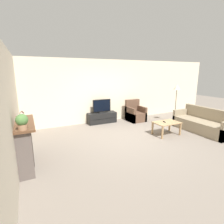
% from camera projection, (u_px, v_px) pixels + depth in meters
% --- Properties ---
extents(ground_plane, '(24.00, 24.00, 0.00)m').
position_uv_depth(ground_plane, '(130.00, 138.00, 5.86)').
color(ground_plane, slate).
extents(wall_back, '(12.00, 0.06, 2.70)m').
position_uv_depth(wall_back, '(102.00, 91.00, 7.63)').
color(wall_back, beige).
rests_on(wall_back, ground).
extents(wall_left, '(0.06, 12.00, 2.70)m').
position_uv_depth(wall_left, '(12.00, 107.00, 4.14)').
color(wall_left, beige).
rests_on(wall_left, ground).
extents(fireplace, '(0.42, 1.42, 1.07)m').
position_uv_depth(fireplace, '(25.00, 144.00, 4.02)').
color(fireplace, '#564C47').
rests_on(fireplace, ground).
extents(mantel_vase_left, '(0.11, 0.11, 0.31)m').
position_uv_depth(mantel_vase_left, '(22.00, 120.00, 3.51)').
color(mantel_vase_left, beige).
rests_on(mantel_vase_left, fireplace).
extents(mantel_vase_centre_left, '(0.09, 0.09, 0.28)m').
position_uv_depth(mantel_vase_centre_left, '(22.00, 118.00, 3.79)').
color(mantel_vase_centre_left, '#512D23').
rests_on(mantel_vase_centre_left, fireplace).
extents(potted_plant, '(0.23, 0.23, 0.32)m').
position_uv_depth(potted_plant, '(22.00, 121.00, 3.35)').
color(potted_plant, '#936B4C').
rests_on(potted_plant, fireplace).
extents(tv_stand, '(1.25, 0.42, 0.46)m').
position_uv_depth(tv_stand, '(102.00, 118.00, 7.57)').
color(tv_stand, black).
rests_on(tv_stand, ground).
extents(tv, '(0.80, 0.18, 0.57)m').
position_uv_depth(tv, '(102.00, 107.00, 7.46)').
color(tv, black).
rests_on(tv, tv_stand).
extents(armchair, '(0.70, 0.76, 0.94)m').
position_uv_depth(armchair, '(135.00, 114.00, 7.93)').
color(armchair, brown).
rests_on(armchair, ground).
extents(coffee_table, '(0.89, 0.59, 0.46)m').
position_uv_depth(coffee_table, '(167.00, 124.00, 6.10)').
color(coffee_table, '#A37F56').
rests_on(coffee_table, ground).
extents(remote, '(0.09, 0.15, 0.02)m').
position_uv_depth(remote, '(164.00, 122.00, 6.10)').
color(remote, black).
rests_on(remote, coffee_table).
extents(couch, '(0.86, 2.08, 0.86)m').
position_uv_depth(couch, '(203.00, 124.00, 6.48)').
color(couch, gray).
rests_on(couch, ground).
extents(floor_lamp, '(0.30, 0.30, 1.66)m').
position_uv_depth(floor_lamp, '(177.00, 90.00, 7.40)').
color(floor_lamp, black).
rests_on(floor_lamp, ground).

